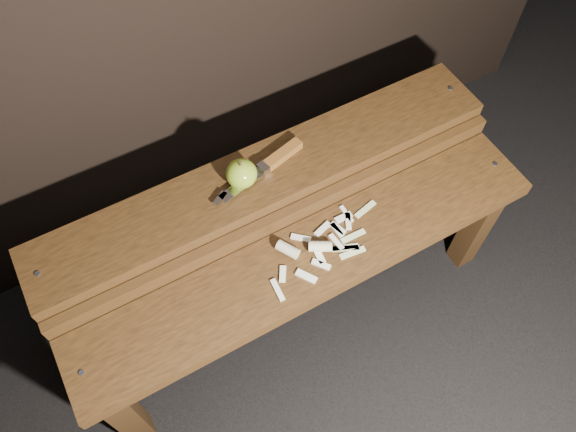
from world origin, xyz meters
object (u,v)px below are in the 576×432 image
apple (241,174)px  bench_rear_tier (268,193)px  knife (273,162)px  bench_front_tier (312,273)px

apple → bench_rear_tier: bearing=-3.9°
apple → knife: (0.09, 0.01, -0.02)m
apple → knife: bearing=6.4°
apple → bench_front_tier: bearing=-74.7°
apple → knife: size_ratio=0.30×
bench_front_tier → bench_rear_tier: bearing=90.0°
bench_rear_tier → knife: knife is taller
bench_rear_tier → knife: size_ratio=4.49×
bench_front_tier → apple: 0.30m
bench_rear_tier → apple: size_ratio=15.12×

